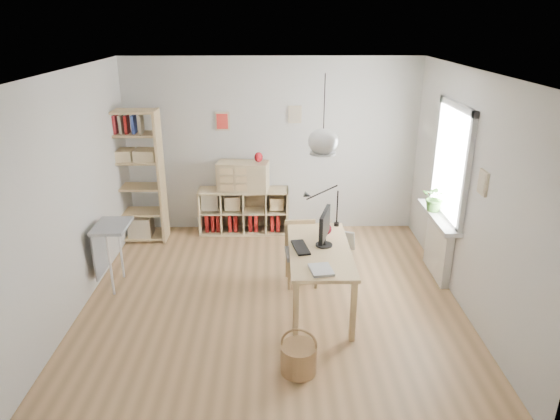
{
  "coord_description": "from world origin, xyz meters",
  "views": [
    {
      "loc": [
        0.03,
        -5.31,
        3.23
      ],
      "look_at": [
        0.1,
        0.3,
        1.05
      ],
      "focal_mm": 32.0,
      "sensor_mm": 36.0,
      "label": 1
    }
  ],
  "objects_px": {
    "desk": "(319,256)",
    "cube_shelf": "(243,214)",
    "tall_bookshelf": "(135,172)",
    "storage_chest": "(332,260)",
    "drawer_chest": "(243,176)",
    "monitor": "(325,227)",
    "chair": "(301,248)"
  },
  "relations": [
    {
      "from": "desk",
      "to": "drawer_chest",
      "type": "xyz_separation_m",
      "value": [
        -1.0,
        2.19,
        0.28
      ]
    },
    {
      "from": "storage_chest",
      "to": "monitor",
      "type": "xyz_separation_m",
      "value": [
        -0.2,
        -0.76,
        0.81
      ]
    },
    {
      "from": "tall_bookshelf",
      "to": "monitor",
      "type": "distance_m",
      "value": 3.24
    },
    {
      "from": "tall_bookshelf",
      "to": "monitor",
      "type": "relative_size",
      "value": 4.15
    },
    {
      "from": "storage_chest",
      "to": "chair",
      "type": "bearing_deg",
      "value": -132.49
    },
    {
      "from": "desk",
      "to": "cube_shelf",
      "type": "distance_m",
      "value": 2.48
    },
    {
      "from": "drawer_chest",
      "to": "tall_bookshelf",
      "type": "bearing_deg",
      "value": -163.68
    },
    {
      "from": "tall_bookshelf",
      "to": "monitor",
      "type": "bearing_deg",
      "value": -35.35
    },
    {
      "from": "cube_shelf",
      "to": "chair",
      "type": "bearing_deg",
      "value": -62.62
    },
    {
      "from": "desk",
      "to": "storage_chest",
      "type": "bearing_deg",
      "value": 73.08
    },
    {
      "from": "desk",
      "to": "cube_shelf",
      "type": "bearing_deg",
      "value": 114.61
    },
    {
      "from": "desk",
      "to": "cube_shelf",
      "type": "height_order",
      "value": "desk"
    },
    {
      "from": "tall_bookshelf",
      "to": "storage_chest",
      "type": "xyz_separation_m",
      "value": [
        2.84,
        -1.11,
        -0.91
      ]
    },
    {
      "from": "chair",
      "to": "monitor",
      "type": "bearing_deg",
      "value": -69.49
    },
    {
      "from": "drawer_chest",
      "to": "storage_chest",
      "type": "bearing_deg",
      "value": -39.5
    },
    {
      "from": "chair",
      "to": "tall_bookshelf",
      "type": "bearing_deg",
      "value": 147.32
    },
    {
      "from": "cube_shelf",
      "to": "drawer_chest",
      "type": "bearing_deg",
      "value": -59.69
    },
    {
      "from": "cube_shelf",
      "to": "drawer_chest",
      "type": "relative_size",
      "value": 1.82
    },
    {
      "from": "chair",
      "to": "monitor",
      "type": "height_order",
      "value": "monitor"
    },
    {
      "from": "drawer_chest",
      "to": "cube_shelf",
      "type": "bearing_deg",
      "value": 128.04
    },
    {
      "from": "tall_bookshelf",
      "to": "drawer_chest",
      "type": "relative_size",
      "value": 2.6
    },
    {
      "from": "tall_bookshelf",
      "to": "storage_chest",
      "type": "distance_m",
      "value": 3.18
    },
    {
      "from": "tall_bookshelf",
      "to": "chair",
      "type": "xyz_separation_m",
      "value": [
        2.4,
        -1.34,
        -0.63
      ]
    },
    {
      "from": "chair",
      "to": "monitor",
      "type": "relative_size",
      "value": 1.66
    },
    {
      "from": "cube_shelf",
      "to": "drawer_chest",
      "type": "xyz_separation_m",
      "value": [
        0.02,
        -0.04,
        0.64
      ]
    },
    {
      "from": "desk",
      "to": "drawer_chest",
      "type": "distance_m",
      "value": 2.42
    },
    {
      "from": "monitor",
      "to": "tall_bookshelf",
      "type": "bearing_deg",
      "value": 160.23
    },
    {
      "from": "drawer_chest",
      "to": "chair",
      "type": "bearing_deg",
      "value": -54.97
    },
    {
      "from": "desk",
      "to": "monitor",
      "type": "height_order",
      "value": "monitor"
    },
    {
      "from": "desk",
      "to": "monitor",
      "type": "bearing_deg",
      "value": 53.77
    },
    {
      "from": "desk",
      "to": "chair",
      "type": "xyz_separation_m",
      "value": [
        -0.18,
        0.61,
        -0.2
      ]
    },
    {
      "from": "chair",
      "to": "storage_chest",
      "type": "bearing_deg",
      "value": 24.12
    }
  ]
}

